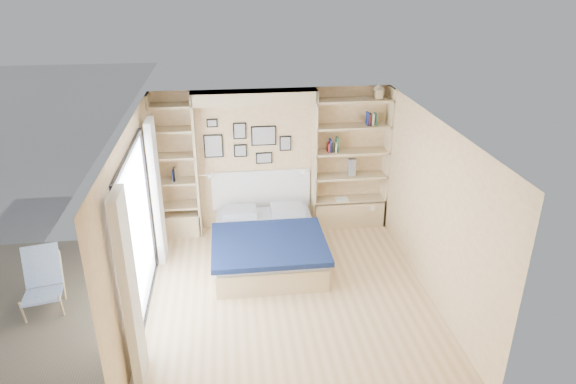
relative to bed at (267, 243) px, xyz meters
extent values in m
plane|color=#D7B586|center=(0.21, -1.06, -0.28)|extent=(4.50, 4.50, 0.00)
plane|color=#E5C285|center=(0.21, 1.19, 0.97)|extent=(4.00, 0.00, 4.00)
plane|color=#E5C285|center=(0.21, -3.31, 0.97)|extent=(4.00, 0.00, 4.00)
plane|color=#E5C285|center=(-1.79, -1.06, 0.97)|extent=(0.00, 4.50, 4.50)
plane|color=#E5C285|center=(2.21, -1.06, 0.97)|extent=(0.00, 4.50, 4.50)
plane|color=white|center=(0.21, -1.06, 2.22)|extent=(4.50, 4.50, 0.00)
cube|color=#D4BA8A|center=(-1.09, 1.02, 0.97)|extent=(0.04, 0.35, 2.50)
cube|color=#D4BA8A|center=(0.91, 1.02, 0.97)|extent=(0.04, 0.35, 2.50)
cube|color=#D4BA8A|center=(-0.09, 1.02, 2.12)|extent=(2.00, 0.35, 0.20)
cube|color=#D4BA8A|center=(2.19, 1.02, 0.97)|extent=(0.04, 0.35, 2.50)
cube|color=#D4BA8A|center=(-1.77, 1.02, 0.97)|extent=(0.04, 0.35, 2.50)
cube|color=#D4BA8A|center=(1.56, 1.02, -0.03)|extent=(1.30, 0.35, 0.50)
cube|color=#D4BA8A|center=(-1.44, 1.02, -0.08)|extent=(0.70, 0.35, 0.40)
cube|color=black|center=(-1.76, -1.06, 1.95)|extent=(0.04, 2.08, 0.06)
cube|color=black|center=(-1.76, -1.06, -0.25)|extent=(0.04, 2.08, 0.06)
cube|color=black|center=(-1.76, -2.08, 0.82)|extent=(0.04, 0.06, 2.20)
cube|color=black|center=(-1.76, -0.04, 0.82)|extent=(0.04, 0.06, 2.20)
cube|color=silver|center=(-1.77, -1.06, 0.84)|extent=(0.01, 2.00, 2.20)
cube|color=white|center=(-1.67, -2.36, 0.87)|extent=(0.10, 0.45, 2.30)
cube|color=white|center=(-1.67, 0.24, 0.87)|extent=(0.10, 0.45, 2.30)
cube|color=#D4BA8A|center=(1.56, 1.02, 0.22)|extent=(1.30, 0.35, 0.04)
cube|color=#D4BA8A|center=(1.56, 1.02, 0.67)|extent=(1.30, 0.35, 0.04)
cube|color=#D4BA8A|center=(1.56, 1.02, 1.12)|extent=(1.30, 0.35, 0.04)
cube|color=#D4BA8A|center=(1.56, 1.02, 1.57)|extent=(1.30, 0.35, 0.04)
cube|color=#D4BA8A|center=(1.56, 1.02, 2.02)|extent=(1.30, 0.35, 0.04)
cube|color=#D4BA8A|center=(-1.44, 1.02, 0.27)|extent=(0.70, 0.35, 0.04)
cube|color=#D4BA8A|center=(-1.44, 1.02, 0.72)|extent=(0.70, 0.35, 0.04)
cube|color=#D4BA8A|center=(-1.44, 1.02, 1.17)|extent=(0.70, 0.35, 0.04)
cube|color=#D4BA8A|center=(-1.44, 1.02, 1.62)|extent=(0.70, 0.35, 0.04)
cube|color=#D4BA8A|center=(-1.44, 1.02, 2.02)|extent=(0.70, 0.35, 0.04)
cube|color=#D4BA8A|center=(0.00, -0.02, -0.10)|extent=(1.63, 2.04, 0.36)
cube|color=#ACB0BC|center=(0.00, -0.02, 0.13)|extent=(1.59, 2.00, 0.10)
cube|color=#0E1A40|center=(0.00, -0.36, 0.20)|extent=(1.73, 1.43, 0.08)
cube|color=#ACB0BC|center=(-0.41, 0.70, 0.24)|extent=(0.56, 0.41, 0.12)
cube|color=#ACB0BC|center=(0.41, 0.70, 0.24)|extent=(0.56, 0.41, 0.12)
cube|color=white|center=(0.00, 1.16, 0.44)|extent=(1.73, 0.04, 0.70)
cube|color=black|center=(-0.79, 1.17, 1.27)|extent=(0.32, 0.02, 0.40)
cube|color=gray|center=(-0.79, 1.15, 1.27)|extent=(0.28, 0.01, 0.36)
cube|color=black|center=(-0.34, 1.17, 1.52)|extent=(0.22, 0.02, 0.28)
cube|color=gray|center=(-0.34, 1.15, 1.52)|extent=(0.18, 0.01, 0.24)
cube|color=black|center=(-0.34, 1.17, 1.17)|extent=(0.22, 0.02, 0.22)
cube|color=gray|center=(-0.34, 1.15, 1.17)|extent=(0.18, 0.01, 0.18)
cube|color=black|center=(0.06, 1.17, 1.42)|extent=(0.42, 0.02, 0.34)
cube|color=gray|center=(0.06, 1.15, 1.42)|extent=(0.38, 0.01, 0.30)
cube|color=black|center=(0.06, 1.17, 1.02)|extent=(0.28, 0.02, 0.20)
cube|color=gray|center=(0.06, 1.15, 1.02)|extent=(0.24, 0.01, 0.16)
cube|color=black|center=(0.43, 1.17, 1.27)|extent=(0.20, 0.02, 0.26)
cube|color=gray|center=(0.43, 1.15, 1.27)|extent=(0.16, 0.01, 0.22)
cube|color=black|center=(-0.79, 1.17, 1.67)|extent=(0.18, 0.02, 0.14)
cube|color=gray|center=(-0.79, 1.15, 1.67)|extent=(0.14, 0.01, 0.10)
cylinder|color=silver|center=(-0.95, 0.94, 0.84)|extent=(0.20, 0.02, 0.02)
cone|color=white|center=(-0.85, 0.94, 0.82)|extent=(0.13, 0.12, 0.15)
cylinder|color=silver|center=(0.77, 0.94, 0.84)|extent=(0.20, 0.02, 0.02)
cone|color=white|center=(0.67, 0.94, 0.82)|extent=(0.13, 0.12, 0.15)
cube|color=#A51E1E|center=(1.15, 1.01, 1.22)|extent=(0.02, 0.15, 0.16)
cube|color=navy|center=(1.18, 1.01, 1.25)|extent=(0.03, 0.15, 0.22)
cube|color=black|center=(1.20, 1.01, 1.23)|extent=(0.03, 0.15, 0.18)
cube|color=beige|center=(1.28, 1.01, 1.23)|extent=(0.04, 0.15, 0.17)
cube|color=#255E40|center=(1.30, 1.01, 1.27)|extent=(0.03, 0.15, 0.25)
cube|color=#A51E1E|center=(1.82, 1.01, 1.69)|extent=(0.02, 0.15, 0.19)
cube|color=navy|center=(1.80, 1.01, 1.70)|extent=(0.03, 0.15, 0.22)
cube|color=black|center=(1.85, 1.01, 1.69)|extent=(0.03, 0.15, 0.19)
cube|color=#BFB28C|center=(1.89, 1.01, 1.69)|extent=(0.04, 0.15, 0.20)
cube|color=#255B3F|center=(1.94, 1.01, 1.69)|extent=(0.03, 0.15, 0.20)
cube|color=navy|center=(-1.48, 1.01, 0.83)|extent=(0.02, 0.15, 0.18)
cube|color=black|center=(-1.46, 1.01, 0.85)|extent=(0.03, 0.15, 0.22)
cube|color=#BFB28C|center=(-1.45, 1.01, 0.85)|extent=(0.03, 0.15, 0.21)
cube|color=#D4BA8A|center=(1.96, 1.01, 2.12)|extent=(0.13, 0.13, 0.15)
cone|color=#D4BA8A|center=(1.96, 1.01, 2.23)|extent=(0.20, 0.20, 0.08)
cube|color=slate|center=(1.58, 1.01, 0.84)|extent=(0.12, 0.12, 0.30)
cube|color=white|center=(1.41, 0.96, 0.26)|extent=(0.22, 0.16, 0.03)
cube|color=#746856|center=(-3.39, -1.06, -0.28)|extent=(3.20, 4.00, 0.05)
cylinder|color=tan|center=(-3.29, -1.32, -0.06)|extent=(0.06, 0.14, 0.42)
cylinder|color=tan|center=(-2.83, -1.22, -0.06)|extent=(0.06, 0.14, 0.42)
cylinder|color=tan|center=(-3.41, -0.75, 0.04)|extent=(0.10, 0.34, 0.68)
cylinder|color=tan|center=(-2.96, -0.65, 0.04)|extent=(0.10, 0.34, 0.68)
cube|color=#3E6CBF|center=(-3.11, -1.06, 0.02)|extent=(0.59, 0.66, 0.15)
cube|color=#3E6CBF|center=(-3.19, -0.67, 0.25)|extent=(0.51, 0.32, 0.56)
camera|label=1|loc=(-0.54, -7.12, 4.07)|focal=32.00mm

